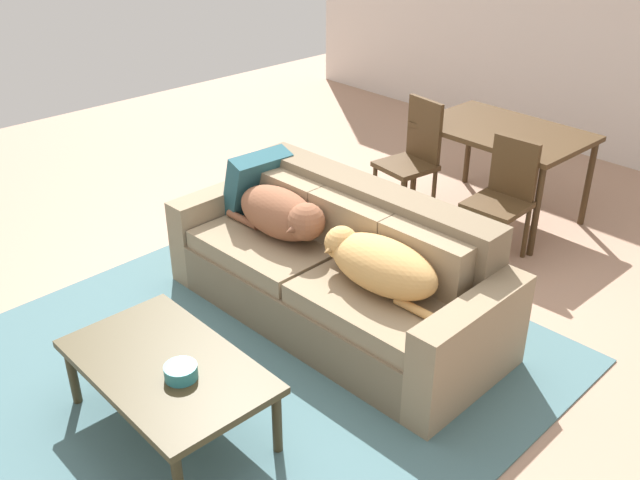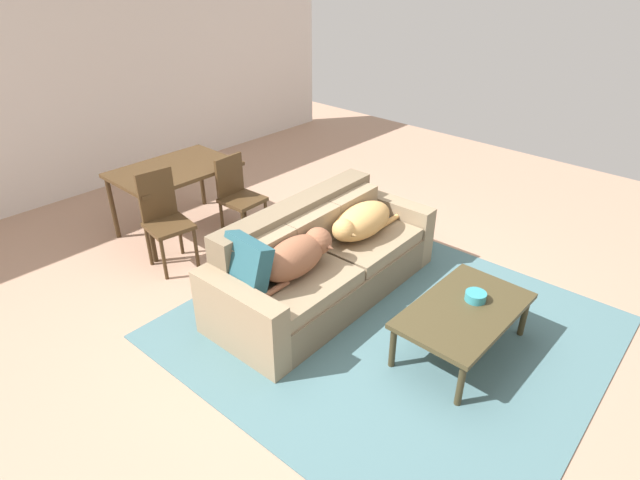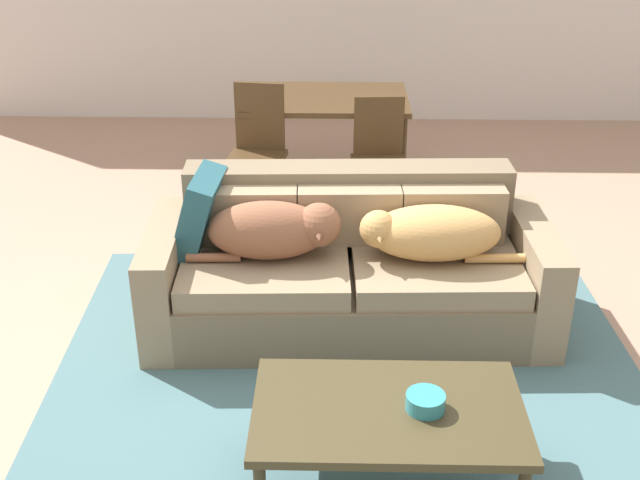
# 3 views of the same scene
# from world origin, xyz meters

# --- Properties ---
(ground_plane) EXTENTS (10.00, 10.00, 0.00)m
(ground_plane) POSITION_xyz_m (0.00, 0.00, 0.00)
(ground_plane) COLOR tan
(back_partition) EXTENTS (8.00, 0.12, 2.70)m
(back_partition) POSITION_xyz_m (0.00, 4.00, 1.35)
(back_partition) COLOR silver
(back_partition) RESTS_ON ground
(area_rug) EXTENTS (3.17, 3.30, 0.01)m
(area_rug) POSITION_xyz_m (0.11, -0.62, 0.01)
(area_rug) COLOR slate
(area_rug) RESTS_ON ground
(couch) EXTENTS (2.27, 1.00, 0.84)m
(couch) POSITION_xyz_m (0.11, 0.16, 0.33)
(couch) COLOR #75644C
(couch) RESTS_ON ground
(dog_on_left_cushion) EXTENTS (0.84, 0.36, 0.32)m
(dog_on_left_cushion) POSITION_xyz_m (-0.29, 0.05, 0.63)
(dog_on_left_cushion) COLOR brown
(dog_on_left_cushion) RESTS_ON couch
(dog_on_right_cushion) EXTENTS (0.90, 0.39, 0.30)m
(dog_on_right_cushion) POSITION_xyz_m (0.54, 0.06, 0.61)
(dog_on_right_cushion) COLOR tan
(dog_on_right_cushion) RESTS_ON couch
(throw_pillow_by_left_arm) EXTENTS (0.29, 0.46, 0.47)m
(throw_pillow_by_left_arm) POSITION_xyz_m (-0.73, 0.19, 0.66)
(throw_pillow_by_left_arm) COLOR #25545F
(throw_pillow_by_left_arm) RESTS_ON couch
(coffee_table) EXTENTS (1.12, 0.67, 0.42)m
(coffee_table) POSITION_xyz_m (0.26, -1.19, 0.37)
(coffee_table) COLOR #433921
(coffee_table) RESTS_ON ground
(bowl_on_coffee_table) EXTENTS (0.16, 0.16, 0.07)m
(bowl_on_coffee_table) POSITION_xyz_m (0.40, -1.20, 0.45)
(bowl_on_coffee_table) COLOR teal
(bowl_on_coffee_table) RESTS_ON coffee_table
(dining_table) EXTENTS (1.26, 0.85, 0.75)m
(dining_table) POSITION_xyz_m (-0.06, 2.14, 0.68)
(dining_table) COLOR #46301A
(dining_table) RESTS_ON ground
(dining_chair_near_left) EXTENTS (0.45, 0.45, 0.97)m
(dining_chair_near_left) POSITION_xyz_m (-0.54, 1.63, 0.53)
(dining_chair_near_left) COLOR #46301A
(dining_chair_near_left) RESTS_ON ground
(dining_chair_near_right) EXTENTS (0.42, 0.42, 0.89)m
(dining_chair_near_right) POSITION_xyz_m (0.34, 1.59, 0.49)
(dining_chair_near_right) COLOR #46301A
(dining_chair_near_right) RESTS_ON ground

